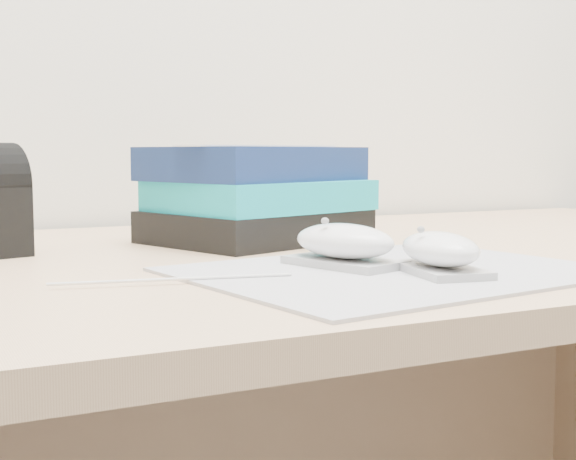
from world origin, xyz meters
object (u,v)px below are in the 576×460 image
desk (296,422)px  mouse_rear (344,245)px  mouse_front (440,253)px  book_stack (256,195)px

desk → mouse_rear: bearing=-105.0°
mouse_front → book_stack: bearing=95.2°
mouse_rear → book_stack: (0.02, 0.27, 0.04)m
desk → mouse_rear: (-0.06, -0.22, 0.26)m
mouse_rear → mouse_front: 0.10m
mouse_front → mouse_rear: bearing=124.4°
desk → mouse_front: size_ratio=13.62×
mouse_rear → mouse_front: mouse_rear is taller
mouse_front → book_stack: (-0.03, 0.35, 0.04)m
desk → mouse_front: 0.40m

